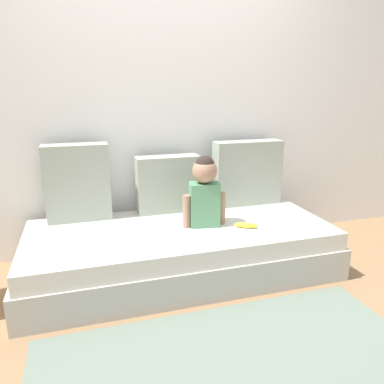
{
  "coord_description": "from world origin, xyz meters",
  "views": [
    {
      "loc": [
        -0.64,
        -2.4,
        1.32
      ],
      "look_at": [
        0.09,
        0.0,
        0.61
      ],
      "focal_mm": 34.86,
      "sensor_mm": 36.0,
      "label": 1
    }
  ],
  "objects_px": {
    "throw_pillow_right": "(247,173)",
    "throw_pillow_center": "(168,184)",
    "toddler": "(205,190)",
    "banana": "(246,225)",
    "throw_pillow_left": "(78,183)",
    "couch": "(181,250)"
  },
  "relations": [
    {
      "from": "throw_pillow_right",
      "to": "throw_pillow_center",
      "type": "bearing_deg",
      "value": 180.0
    },
    {
      "from": "toddler",
      "to": "banana",
      "type": "height_order",
      "value": "toddler"
    },
    {
      "from": "throw_pillow_left",
      "to": "throw_pillow_right",
      "type": "distance_m",
      "value": 1.36
    },
    {
      "from": "banana",
      "to": "throw_pillow_center",
      "type": "bearing_deg",
      "value": 129.87
    },
    {
      "from": "couch",
      "to": "throw_pillow_center",
      "type": "distance_m",
      "value": 0.54
    },
    {
      "from": "couch",
      "to": "throw_pillow_left",
      "type": "xyz_separation_m",
      "value": [
        -0.68,
        0.37,
        0.46
      ]
    },
    {
      "from": "throw_pillow_right",
      "to": "banana",
      "type": "bearing_deg",
      "value": -114.5
    },
    {
      "from": "throw_pillow_center",
      "to": "toddler",
      "type": "xyz_separation_m",
      "value": [
        0.17,
        -0.39,
        0.04
      ]
    },
    {
      "from": "throw_pillow_left",
      "to": "throw_pillow_right",
      "type": "xyz_separation_m",
      "value": [
        1.36,
        0.0,
        -0.02
      ]
    },
    {
      "from": "throw_pillow_left",
      "to": "throw_pillow_center",
      "type": "relative_size",
      "value": 1.15
    },
    {
      "from": "toddler",
      "to": "banana",
      "type": "bearing_deg",
      "value": -27.41
    },
    {
      "from": "throw_pillow_left",
      "to": "toddler",
      "type": "distance_m",
      "value": 0.93
    },
    {
      "from": "throw_pillow_left",
      "to": "throw_pillow_right",
      "type": "relative_size",
      "value": 0.99
    },
    {
      "from": "couch",
      "to": "throw_pillow_center",
      "type": "xyz_separation_m",
      "value": [
        0.0,
        0.37,
        0.4
      ]
    },
    {
      "from": "throw_pillow_center",
      "to": "banana",
      "type": "relative_size",
      "value": 2.89
    },
    {
      "from": "throw_pillow_left",
      "to": "toddler",
      "type": "relative_size",
      "value": 1.12
    },
    {
      "from": "throw_pillow_center",
      "to": "toddler",
      "type": "distance_m",
      "value": 0.43
    },
    {
      "from": "toddler",
      "to": "banana",
      "type": "relative_size",
      "value": 2.98
    },
    {
      "from": "throw_pillow_right",
      "to": "banana",
      "type": "xyz_separation_m",
      "value": [
        -0.24,
        -0.53,
        -0.25
      ]
    },
    {
      "from": "throw_pillow_right",
      "to": "banana",
      "type": "height_order",
      "value": "throw_pillow_right"
    },
    {
      "from": "couch",
      "to": "throw_pillow_right",
      "type": "distance_m",
      "value": 0.89
    },
    {
      "from": "couch",
      "to": "toddler",
      "type": "xyz_separation_m",
      "value": [
        0.17,
        -0.02,
        0.44
      ]
    }
  ]
}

